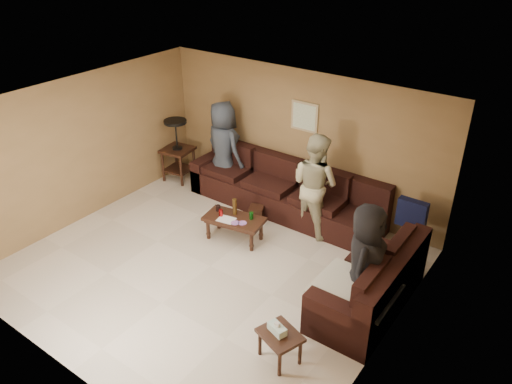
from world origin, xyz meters
TOP-DOWN VIEW (x-y plane):
  - room at (0.00, 0.00)m, footprint 5.60×5.50m
  - sectional_sofa at (0.81, 1.52)m, footprint 4.65×2.90m
  - coffee_table at (-0.16, 0.81)m, footprint 1.05×0.65m
  - end_table_left at (-2.41, 1.87)m, footprint 0.62×0.62m
  - side_table_right at (1.86, -0.90)m, footprint 0.60×0.54m
  - waste_bin at (-0.19, 1.47)m, footprint 0.31×0.31m
  - wall_art at (0.10, 2.48)m, footprint 0.52×0.04m
  - person_left at (-1.38, 2.07)m, footprint 0.98×0.75m
  - person_middle at (0.74, 1.81)m, footprint 0.96×0.81m
  - person_right at (2.28, 0.42)m, footprint 0.68×0.90m

SIDE VIEW (x-z plane):
  - waste_bin at x=-0.19m, z-range 0.00..0.28m
  - sectional_sofa at x=0.81m, z-range -0.16..0.81m
  - coffee_table at x=-0.16m, z-range 0.01..0.69m
  - side_table_right at x=1.86m, z-range 0.08..0.64m
  - end_table_left at x=-2.41m, z-range 0.03..1.29m
  - person_right at x=2.28m, z-range 0.00..1.65m
  - person_middle at x=0.74m, z-range 0.00..1.76m
  - person_left at x=-1.38m, z-range 0.00..1.78m
  - room at x=0.00m, z-range 0.41..2.91m
  - wall_art at x=0.10m, z-range 1.44..1.96m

